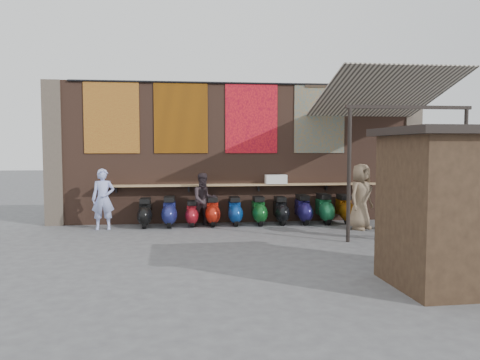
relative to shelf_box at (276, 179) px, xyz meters
The scene contains 35 objects.
ground 2.80m from the shelf_box, 113.17° to the right, with size 70.00×70.00×0.00m, color #474749.
brick_wall 1.30m from the shelf_box, 157.88° to the left, with size 10.00×0.40×4.00m, color brown.
pier_left 6.24m from the shelf_box, behind, with size 0.50×0.50×4.00m, color #4C4238.
pier_right 4.30m from the shelf_box, ahead, with size 0.50×0.50×4.00m, color #4C4238.
eating_counter 1.00m from the shelf_box, behind, with size 8.00×0.32×0.05m, color #9E7A51.
shelf_box is the anchor object (origin of this frame).
tapestry_redgold 4.91m from the shelf_box, behind, with size 1.50×0.02×2.00m, color maroon.
tapestry_sun 3.21m from the shelf_box, behind, with size 1.50×0.02×2.00m, color #BF640B.
tapestry_orange 1.88m from the shelf_box, 165.26° to the left, with size 1.50×0.02×2.00m, color red.
tapestry_multi 2.19m from the shelf_box, ahead, with size 1.50×0.02×2.00m, color #21607C.
hang_rail 2.90m from the shelf_box, behind, with size 0.06×0.06×9.50m, color black.
scooter_stool_0 3.78m from the shelf_box, behind, with size 0.37×0.82×0.78m, color black, non-canonical shape.
scooter_stool_1 3.15m from the shelf_box, behind, with size 0.39×0.86×0.82m, color navy, non-canonical shape.
scooter_stool_2 2.59m from the shelf_box, behind, with size 0.33×0.73×0.69m, color maroon, non-canonical shape.
scooter_stool_3 2.05m from the shelf_box, behind, with size 0.37×0.83×0.79m, color #B61D0E, non-canonical shape.
scooter_stool_4 1.51m from the shelf_box, 167.79° to the right, with size 0.37×0.82×0.78m, color navy, non-canonical shape.
scooter_stool_5 1.06m from the shelf_box, 150.38° to the right, with size 0.37×0.83×0.79m, color #0F4D1C, non-canonical shape.
scooter_stool_6 0.91m from the shelf_box, 72.39° to the right, with size 0.36×0.81×0.77m, color black, non-canonical shape.
scooter_stool_7 1.16m from the shelf_box, 21.74° to the right, with size 0.39×0.86×0.81m, color #181246, non-canonical shape.
scooter_stool_8 1.62m from the shelf_box, 11.98° to the right, with size 0.40×0.88×0.84m, color #19663A, non-canonical shape.
scooter_stool_9 2.15m from the shelf_box, ahead, with size 0.38×0.85×0.81m, color #7D440B, non-canonical shape.
diner_left 4.78m from the shelf_box, behind, with size 0.59×0.38×1.61m, color #A0ACE9.
diner_right 2.17m from the shelf_box, 168.76° to the right, with size 0.71×0.56×1.47m, color #2D2327.
shopper_navy 3.09m from the shelf_box, 26.86° to the right, with size 1.11×0.46×1.89m, color black.
shopper_grey 3.95m from the shelf_box, 50.35° to the right, with size 1.21×0.70×1.88m, color #535457.
shopper_tan 2.44m from the shelf_box, 33.23° to the right, with size 0.85×0.55×1.73m, color #7F6951.
market_stall 6.62m from the shelf_box, 74.99° to the right, with size 2.17×1.63×2.35m, color black.
stall_roof 6.72m from the shelf_box, 74.99° to the right, with size 2.43×1.87×0.12m, color black.
stall_sign 5.82m from the shelf_box, 73.06° to the right, with size 1.20×0.04×0.50m, color gold.
stall_shelf 5.81m from the shelf_box, 73.06° to the right, with size 1.80×0.10×0.06m, color #473321.
awning_canvas 3.68m from the shelf_box, 29.09° to the right, with size 3.20×3.40×0.03m, color beige.
awning_ledger 3.69m from the shelf_box, ahead, with size 3.30×0.08×0.12m, color #33261C.
awning_header 4.25m from the shelf_box, 49.06° to the right, with size 3.00×0.08×0.08m, color black.
awning_post_left 3.12m from the shelf_box, 68.95° to the right, with size 0.09×0.09×3.10m, color black.
awning_post_right 4.88m from the shelf_box, 36.52° to the right, with size 0.09×0.09×3.10m, color black.
Camera 1 is at (-1.59, -10.82, 2.17)m, focal length 35.00 mm.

